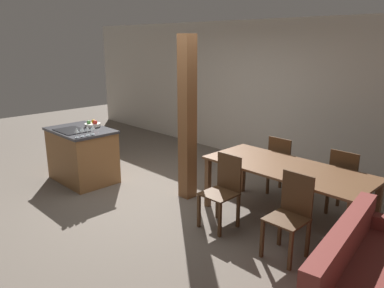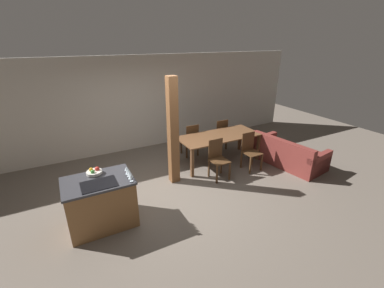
% 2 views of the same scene
% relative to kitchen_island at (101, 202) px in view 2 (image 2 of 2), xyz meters
% --- Properties ---
extents(ground_plane, '(16.00, 16.00, 0.00)m').
position_rel_kitchen_island_xyz_m(ground_plane, '(1.49, 0.34, -0.45)').
color(ground_plane, '#665B51').
extents(wall_back, '(11.20, 0.08, 2.70)m').
position_rel_kitchen_island_xyz_m(wall_back, '(1.49, 3.12, 0.90)').
color(wall_back, beige).
rests_on(wall_back, ground_plane).
extents(kitchen_island, '(1.15, 0.80, 0.91)m').
position_rel_kitchen_island_xyz_m(kitchen_island, '(0.00, 0.00, 0.00)').
color(kitchen_island, olive).
rests_on(kitchen_island, ground_plane).
extents(fruit_bowl, '(0.27, 0.27, 0.11)m').
position_rel_kitchen_island_xyz_m(fruit_bowl, '(-0.01, 0.24, 0.49)').
color(fruit_bowl, silver).
rests_on(fruit_bowl, kitchen_island).
extents(wine_glass_near, '(0.08, 0.08, 0.15)m').
position_rel_kitchen_island_xyz_m(wine_glass_near, '(0.50, -0.32, 0.56)').
color(wine_glass_near, silver).
rests_on(wine_glass_near, kitchen_island).
extents(wine_glass_middle, '(0.08, 0.08, 0.15)m').
position_rel_kitchen_island_xyz_m(wine_glass_middle, '(0.50, -0.23, 0.56)').
color(wine_glass_middle, silver).
rests_on(wine_glass_middle, kitchen_island).
extents(wine_glass_far, '(0.08, 0.08, 0.15)m').
position_rel_kitchen_island_xyz_m(wine_glass_far, '(0.50, -0.14, 0.56)').
color(wine_glass_far, silver).
rests_on(wine_glass_far, kitchen_island).
extents(wine_glass_end, '(0.08, 0.08, 0.15)m').
position_rel_kitchen_island_xyz_m(wine_glass_end, '(0.50, -0.05, 0.56)').
color(wine_glass_end, silver).
rests_on(wine_glass_end, kitchen_island).
extents(dining_table, '(2.16, 0.93, 0.75)m').
position_rel_kitchen_island_xyz_m(dining_table, '(3.22, 1.15, 0.22)').
color(dining_table, brown).
rests_on(dining_table, ground_plane).
extents(dining_chair_near_left, '(0.40, 0.40, 0.94)m').
position_rel_kitchen_island_xyz_m(dining_chair_near_left, '(2.74, 0.46, 0.04)').
color(dining_chair_near_left, '#472D19').
rests_on(dining_chair_near_left, ground_plane).
extents(dining_chair_near_right, '(0.40, 0.40, 0.94)m').
position_rel_kitchen_island_xyz_m(dining_chair_near_right, '(3.71, 0.46, 0.04)').
color(dining_chair_near_right, '#472D19').
rests_on(dining_chair_near_right, ground_plane).
extents(dining_chair_far_left, '(0.40, 0.40, 0.94)m').
position_rel_kitchen_island_xyz_m(dining_chair_far_left, '(2.74, 1.84, 0.04)').
color(dining_chair_far_left, '#472D19').
rests_on(dining_chair_far_left, ground_plane).
extents(dining_chair_far_right, '(0.40, 0.40, 0.94)m').
position_rel_kitchen_island_xyz_m(dining_chair_far_right, '(3.71, 1.84, 0.04)').
color(dining_chair_far_right, '#472D19').
rests_on(dining_chair_far_right, ground_plane).
extents(couch, '(1.17, 1.89, 0.75)m').
position_rel_kitchen_island_xyz_m(couch, '(4.77, 0.18, -0.19)').
color(couch, maroon).
rests_on(couch, ground_plane).
extents(timber_post, '(0.20, 0.20, 2.41)m').
position_rel_kitchen_island_xyz_m(timber_post, '(1.75, 0.79, 0.75)').
color(timber_post, brown).
rests_on(timber_post, ground_plane).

